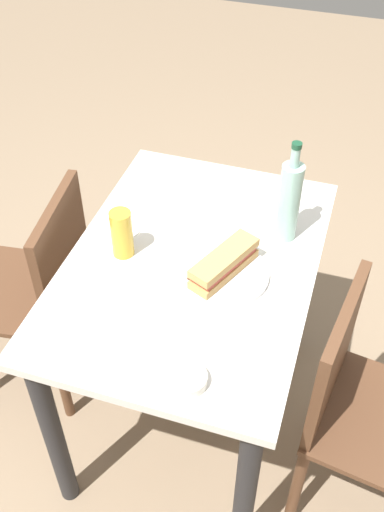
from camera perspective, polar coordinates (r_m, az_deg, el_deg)
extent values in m
plane|color=#8C755B|center=(2.35, 0.00, -14.27)|extent=(8.00, 8.00, 0.00)
cube|color=silver|center=(1.75, 0.00, -0.83)|extent=(0.99, 0.71, 0.03)
cylinder|color=#262628|center=(1.78, 5.08, -21.52)|extent=(0.06, 0.06, 0.75)
cylinder|color=#262628|center=(2.29, 10.37, -2.10)|extent=(0.06, 0.06, 0.75)
cylinder|color=#262628|center=(1.90, -13.04, -16.18)|extent=(0.06, 0.06, 0.75)
cylinder|color=#262628|center=(2.39, -3.52, 0.94)|extent=(0.06, 0.06, 0.75)
cube|color=brown|center=(2.20, -15.96, -3.23)|extent=(0.45, 0.45, 0.02)
cube|color=brown|center=(1.99, -12.25, 0.16)|extent=(0.38, 0.08, 0.40)
cylinder|color=brown|center=(2.53, -17.17, -3.26)|extent=(0.04, 0.04, 0.43)
cylinder|color=brown|center=(2.41, -9.42, -4.51)|extent=(0.04, 0.04, 0.43)
cylinder|color=brown|center=(2.20, -12.27, -11.31)|extent=(0.04, 0.04, 0.43)
cube|color=brown|center=(1.71, 13.45, -9.25)|extent=(0.38, 0.09, 0.40)
cylinder|color=brown|center=(1.98, 9.89, -20.84)|extent=(0.04, 0.04, 0.43)
cylinder|color=brown|center=(2.17, 13.04, -12.87)|extent=(0.04, 0.04, 0.43)
cylinder|color=white|center=(1.70, 3.01, -1.70)|extent=(0.26, 0.26, 0.01)
cube|color=tan|center=(1.68, 3.04, -1.21)|extent=(0.24, 0.16, 0.02)
cube|color=#B74C3D|center=(1.67, 3.07, -0.69)|extent=(0.22, 0.14, 0.02)
cube|color=tan|center=(1.65, 3.09, -0.15)|extent=(0.24, 0.16, 0.02)
cube|color=silver|center=(1.74, 2.31, 0.15)|extent=(0.10, 0.05, 0.00)
cube|color=#59331E|center=(1.68, 0.49, -1.45)|extent=(0.08, 0.04, 0.01)
cylinder|color=#99C6B7|center=(1.76, 9.18, 5.00)|extent=(0.07, 0.07, 0.25)
cylinder|color=#99C6B7|center=(1.67, 9.78, 9.23)|extent=(0.03, 0.03, 0.06)
cylinder|color=#19472D|center=(1.65, 9.93, 10.30)|extent=(0.03, 0.03, 0.02)
cylinder|color=gold|center=(1.73, -6.68, 2.13)|extent=(0.06, 0.06, 0.15)
cylinder|color=silver|center=(1.45, -0.46, -11.63)|extent=(0.10, 0.10, 0.03)
cube|color=white|center=(1.90, -5.83, 3.73)|extent=(0.18, 0.18, 0.00)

